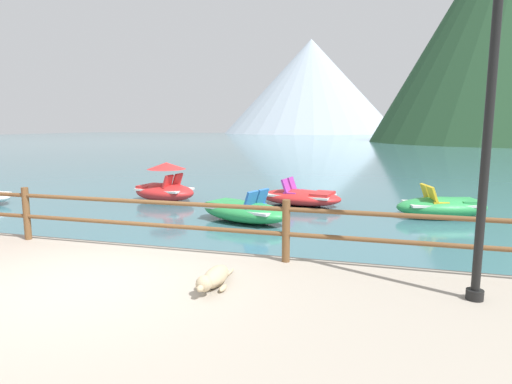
{
  "coord_description": "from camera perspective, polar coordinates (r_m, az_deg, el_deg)",
  "views": [
    {
      "loc": [
        3.69,
        -4.67,
        2.44
      ],
      "look_at": [
        0.93,
        5.0,
        0.9
      ],
      "focal_mm": 30.47,
      "sensor_mm": 36.0,
      "label": 1
    }
  ],
  "objects": [
    {
      "name": "pedal_boat_4",
      "position": [
        13.52,
        5.9,
        -0.64
      ],
      "size": [
        2.76,
        1.72,
        0.83
      ],
      "color": "red",
      "rests_on": "ground"
    },
    {
      "name": "pedal_boat_0",
      "position": [
        12.67,
        23.24,
        -1.78
      ],
      "size": [
        2.62,
        1.75,
        0.88
      ],
      "color": "green",
      "rests_on": "ground"
    },
    {
      "name": "lamp_post",
      "position": [
        5.55,
        28.52,
        12.27
      ],
      "size": [
        0.28,
        0.28,
        4.12
      ],
      "color": "black",
      "rests_on": "promenade_dock"
    },
    {
      "name": "ground_plane",
      "position": [
        44.89,
        11.24,
        5.41
      ],
      "size": [
        200.0,
        200.0,
        0.0
      ],
      "primitive_type": "plane",
      "color": "#3D6B75"
    },
    {
      "name": "cliff_headland",
      "position": [
        77.0,
        30.18,
        18.68
      ],
      "size": [
        40.26,
        40.26,
        36.87
      ],
      "color": "#284C2D",
      "rests_on": "ground"
    },
    {
      "name": "pedal_boat_2",
      "position": [
        11.12,
        -1.57,
        -2.49
      ],
      "size": [
        2.77,
        1.95,
        0.86
      ],
      "color": "green",
      "rests_on": "ground"
    },
    {
      "name": "distant_peak",
      "position": [
        146.26,
        7.18,
        13.54
      ],
      "size": [
        56.16,
        56.16,
        30.0
      ],
      "primitive_type": "cone",
      "color": "#9EADBC",
      "rests_on": "ground"
    },
    {
      "name": "pedal_boat_1",
      "position": [
        14.49,
        -11.9,
        0.58
      ],
      "size": [
        2.28,
        1.62,
        1.27
      ],
      "color": "red",
      "rests_on": "ground"
    },
    {
      "name": "dock_railing",
      "position": [
        7.38,
        -14.45,
        -2.98
      ],
      "size": [
        23.92,
        0.12,
        0.95
      ],
      "color": "brown",
      "rests_on": "promenade_dock"
    },
    {
      "name": "dog_resting",
      "position": [
        5.64,
        -5.57,
        -11.18
      ],
      "size": [
        0.39,
        1.08,
        0.26
      ],
      "color": "tan",
      "rests_on": "promenade_dock"
    }
  ]
}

